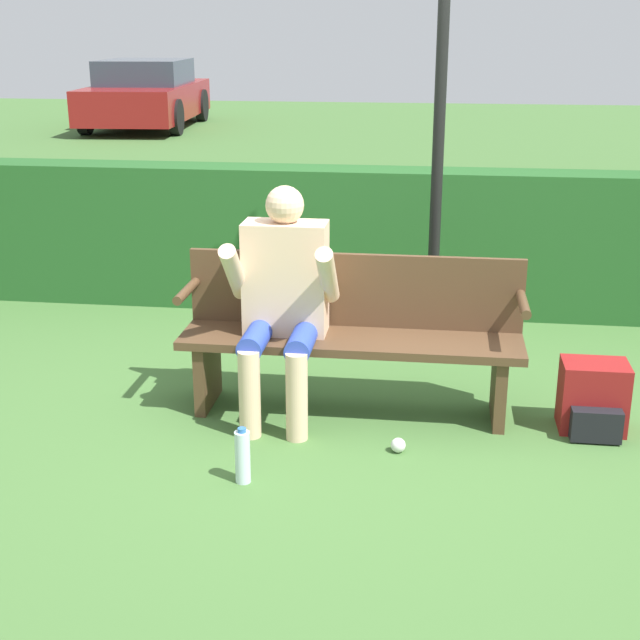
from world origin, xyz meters
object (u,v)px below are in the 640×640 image
object	(u,v)px
person_seated	(283,293)
water_bottle	(243,456)
signpost	(441,91)
park_bench	(352,332)
backpack	(593,399)
parked_car	(146,95)

from	to	relation	value
person_seated	water_bottle	size ratio (longest dim) A/B	4.51
water_bottle	signpost	xyz separation A→B (m)	(0.82, 1.80, 1.50)
park_bench	person_seated	bearing A→B (deg)	-163.06
park_bench	signpost	distance (m)	1.55
signpost	park_bench	bearing A→B (deg)	-114.94
water_bottle	signpost	world-z (taller)	signpost
park_bench	backpack	bearing A→B (deg)	-5.76
signpost	parked_car	distance (m)	13.75
person_seated	signpost	xyz separation A→B (m)	(0.77, 1.00, 0.96)
person_seated	water_bottle	xyz separation A→B (m)	(-0.05, -0.80, -0.54)
backpack	park_bench	bearing A→B (deg)	174.24
parked_car	park_bench	bearing A→B (deg)	-161.75
person_seated	backpack	world-z (taller)	person_seated
person_seated	backpack	distance (m)	1.69
backpack	water_bottle	xyz separation A→B (m)	(-1.67, -0.78, -0.04)
person_seated	water_bottle	bearing A→B (deg)	-93.91
water_bottle	parked_car	world-z (taller)	parked_car
person_seated	parked_car	world-z (taller)	parked_car
backpack	parked_car	size ratio (longest dim) A/B	0.08
water_bottle	parked_car	xyz separation A→B (m)	(-5.07, 14.19, 0.52)
park_bench	person_seated	xyz separation A→B (m)	(-0.35, -0.11, 0.23)
signpost	parked_car	size ratio (longest dim) A/B	0.67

